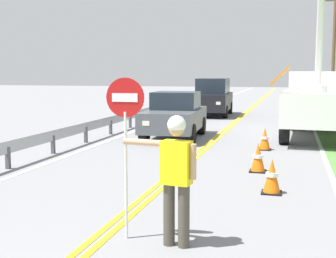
{
  "coord_description": "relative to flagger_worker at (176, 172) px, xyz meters",
  "views": [
    {
      "loc": [
        2.64,
        -1.39,
        2.39
      ],
      "look_at": [
        0.09,
        8.15,
        1.2
      ],
      "focal_mm": 49.63,
      "sensor_mm": 36.0,
      "label": 1
    }
  ],
  "objects": [
    {
      "name": "oncoming_suv_second",
      "position": [
        -2.79,
        19.94,
        0.01
      ],
      "size": [
        2.07,
        4.68,
        2.1
      ],
      "color": "black",
      "rests_on": "ground"
    },
    {
      "name": "edge_line_left",
      "position": [
        -4.74,
        15.34,
        -1.04
      ],
      "size": [
        0.12,
        110.0,
        0.01
      ],
      "primitive_type": "cube",
      "color": "silver",
      "rests_on": "ground"
    },
    {
      "name": "utility_bucket_truck",
      "position": [
        2.43,
        12.43,
        0.39
      ],
      "size": [
        2.9,
        6.89,
        6.19
      ],
      "color": "white",
      "rests_on": "ground"
    },
    {
      "name": "centerline_yellow_right",
      "position": [
        -1.05,
        15.34,
        -1.04
      ],
      "size": [
        0.11,
        110.0,
        0.01
      ],
      "primitive_type": "cube",
      "color": "yellow",
      "rests_on": "ground"
    },
    {
      "name": "stop_sign_paddle",
      "position": [
        -0.76,
        0.1,
        0.66
      ],
      "size": [
        0.56,
        0.04,
        2.33
      ],
      "color": "silver",
      "rests_on": "ground"
    },
    {
      "name": "traffic_cone_lead",
      "position": [
        1.17,
        3.26,
        -0.71
      ],
      "size": [
        0.4,
        0.4,
        0.7
      ],
      "color": "orange",
      "rests_on": "ground"
    },
    {
      "name": "oncoming_sedan_nearest",
      "position": [
        -2.66,
        10.56,
        -0.21
      ],
      "size": [
        2.07,
        4.18,
        1.7
      ],
      "color": "#4C5156",
      "rests_on": "ground"
    },
    {
      "name": "flagger_worker",
      "position": [
        0.0,
        0.0,
        0.0
      ],
      "size": [
        1.08,
        0.3,
        1.83
      ],
      "color": "#474238",
      "rests_on": "ground"
    },
    {
      "name": "traffic_cone_tail",
      "position": [
        0.73,
        8.61,
        -0.71
      ],
      "size": [
        0.4,
        0.4,
        0.7
      ],
      "color": "orange",
      "rests_on": "ground"
    },
    {
      "name": "utility_pole_mid",
      "position": [
        4.79,
        35.55,
        3.64
      ],
      "size": [
        1.8,
        0.28,
        9.0
      ],
      "color": "brown",
      "rests_on": "ground"
    },
    {
      "name": "guardrail_left_shoulder",
      "position": [
        -5.34,
        12.0,
        -0.53
      ],
      "size": [
        0.1,
        32.0,
        0.71
      ],
      "color": "#9EA0A3",
      "rests_on": "ground"
    },
    {
      "name": "edge_line_right",
      "position": [
        2.46,
        15.34,
        -1.04
      ],
      "size": [
        0.12,
        110.0,
        0.01
      ],
      "primitive_type": "cube",
      "color": "silver",
      "rests_on": "ground"
    },
    {
      "name": "centerline_yellow_left",
      "position": [
        -1.23,
        15.34,
        -1.04
      ],
      "size": [
        0.11,
        110.0,
        0.01
      ],
      "primitive_type": "cube",
      "color": "yellow",
      "rests_on": "ground"
    },
    {
      "name": "traffic_cone_mid",
      "position": [
        0.76,
        5.26,
        -0.71
      ],
      "size": [
        0.4,
        0.4,
        0.7
      ],
      "color": "orange",
      "rests_on": "ground"
    }
  ]
}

